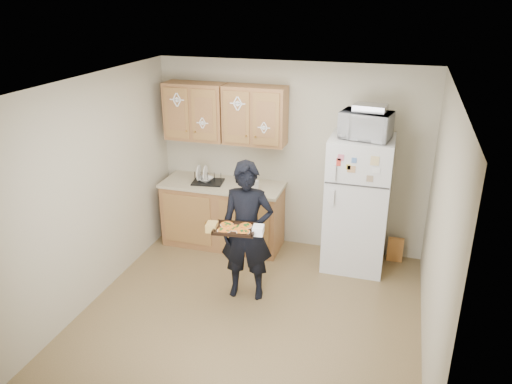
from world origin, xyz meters
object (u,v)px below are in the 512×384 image
at_px(baking_tray, 235,229).
at_px(microwave, 366,125).
at_px(refrigerator, 357,204).
at_px(dish_rack, 208,177).
at_px(person, 247,232).

xyz_separation_m(baking_tray, microwave, (1.16, 1.31, 0.89)).
xyz_separation_m(refrigerator, dish_rack, (-2.00, 0.02, 0.13)).
bearing_deg(dish_rack, person, -50.37).
relative_size(person, baking_tray, 3.72).
xyz_separation_m(baking_tray, dish_rack, (-0.86, 1.38, 0.01)).
bearing_deg(microwave, refrigerator, 127.61).
height_order(refrigerator, baking_tray, refrigerator).
height_order(person, microwave, microwave).
height_order(baking_tray, microwave, microwave).
distance_m(refrigerator, baking_tray, 1.77).
bearing_deg(microwave, person, -128.08).
relative_size(refrigerator, person, 1.05).
xyz_separation_m(person, dish_rack, (-0.90, 1.08, 0.17)).
bearing_deg(dish_rack, microwave, -2.12).
bearing_deg(person, baking_tray, -105.00).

